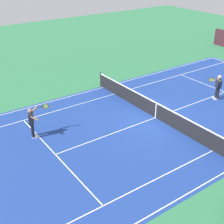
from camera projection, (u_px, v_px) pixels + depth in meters
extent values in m
plane|color=#2D7247|center=(155.00, 118.00, 18.09)|extent=(60.00, 60.00, 0.00)
cube|color=navy|center=(155.00, 118.00, 18.08)|extent=(24.20, 11.40, 0.00)
cube|color=white|center=(103.00, 87.00, 22.07)|extent=(23.80, 0.05, 0.01)
cube|color=white|center=(114.00, 94.00, 21.07)|extent=(23.80, 0.05, 0.01)
cube|color=white|center=(213.00, 151.00, 15.10)|extent=(23.80, 0.05, 0.01)
cube|color=white|center=(55.00, 154.00, 14.82)|extent=(0.05, 8.22, 0.01)
cube|color=white|center=(155.00, 118.00, 18.08)|extent=(12.80, 0.05, 0.01)
cylinder|color=#2D2D33|center=(101.00, 79.00, 22.04)|extent=(0.10, 0.10, 1.08)
cube|color=black|center=(156.00, 111.00, 17.88)|extent=(0.02, 11.60, 0.88)
cube|color=white|center=(157.00, 103.00, 17.65)|extent=(0.04, 11.60, 0.06)
cube|color=white|center=(156.00, 111.00, 17.88)|extent=(0.04, 0.06, 0.88)
cylinder|color=black|center=(33.00, 131.00, 15.90)|extent=(0.15, 0.15, 0.74)
cube|color=white|center=(35.00, 137.00, 16.10)|extent=(0.30, 0.21, 0.09)
cylinder|color=black|center=(33.00, 128.00, 16.11)|extent=(0.15, 0.15, 0.74)
cube|color=white|center=(35.00, 135.00, 16.31)|extent=(0.30, 0.21, 0.09)
cube|color=black|center=(31.00, 118.00, 15.71)|extent=(0.36, 0.44, 0.56)
sphere|color=#9E704C|center=(30.00, 111.00, 15.51)|extent=(0.23, 0.23, 0.23)
cylinder|color=#9E704C|center=(34.00, 118.00, 15.44)|extent=(0.37, 0.34, 0.26)
cylinder|color=#9E704C|center=(34.00, 110.00, 15.83)|extent=(0.42, 0.11, 0.30)
cylinder|color=#232326|center=(40.00, 107.00, 15.90)|extent=(0.27, 0.14, 0.04)
torus|color=#232326|center=(46.00, 106.00, 15.96)|extent=(0.30, 0.14, 0.31)
cylinder|color=#C6D84C|center=(46.00, 106.00, 15.96)|extent=(0.25, 0.11, 0.27)
cylinder|color=black|center=(216.00, 92.00, 20.27)|extent=(0.15, 0.15, 0.74)
cube|color=white|center=(214.00, 98.00, 20.45)|extent=(0.30, 0.22, 0.09)
cylinder|color=black|center=(218.00, 93.00, 20.06)|extent=(0.15, 0.15, 0.74)
cube|color=white|center=(216.00, 99.00, 20.24)|extent=(0.30, 0.22, 0.09)
cube|color=black|center=(219.00, 83.00, 19.87)|extent=(0.38, 0.45, 0.56)
sphere|color=#DBAA84|center=(220.00, 77.00, 19.67)|extent=(0.23, 0.23, 0.23)
cylinder|color=#DBAA84|center=(214.00, 80.00, 20.02)|extent=(0.36, 0.35, 0.26)
cylinder|color=#DBAA84|center=(219.00, 80.00, 19.44)|extent=(0.42, 0.13, 0.30)
cylinder|color=#232326|center=(215.00, 79.00, 19.29)|extent=(0.27, 0.15, 0.04)
torus|color=#232326|center=(211.00, 80.00, 19.24)|extent=(0.30, 0.15, 0.31)
cylinder|color=#C6D84C|center=(211.00, 80.00, 19.24)|extent=(0.25, 0.12, 0.27)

